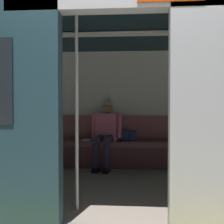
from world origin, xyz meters
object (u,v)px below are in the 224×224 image
(person_seated, at_px, (106,129))
(book, at_px, (87,140))
(handbag, at_px, (129,136))
(grab_pole_door, at_px, (77,111))
(bench_seat, at_px, (123,147))
(train_car, at_px, (116,76))

(person_seated, relative_size, book, 5.46)
(handbag, xyz_separation_m, grab_pole_door, (0.54, 2.09, 0.50))
(book, bearing_deg, bench_seat, -175.78)
(train_car, relative_size, handbag, 24.62)
(train_car, relative_size, grab_pole_door, 3.02)
(person_seated, height_order, book, person_seated)
(train_car, distance_m, grab_pole_door, 1.06)
(handbag, bearing_deg, train_car, 81.67)
(bench_seat, relative_size, person_seated, 2.29)
(person_seated, height_order, handbag, person_seated)
(train_car, height_order, grab_pole_door, train_car)
(book, relative_size, grab_pole_door, 0.10)
(bench_seat, xyz_separation_m, book, (0.65, -0.03, 0.12))
(train_car, height_order, person_seated, train_car)
(person_seated, bearing_deg, book, -12.49)
(handbag, bearing_deg, book, 2.46)
(person_seated, relative_size, handbag, 4.62)
(bench_seat, bearing_deg, book, -2.41)
(train_car, xyz_separation_m, grab_pole_door, (0.36, 0.89, -0.46))
(grab_pole_door, bearing_deg, handbag, -104.39)
(grab_pole_door, bearing_deg, train_car, -112.13)
(grab_pole_door, bearing_deg, bench_seat, -101.69)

